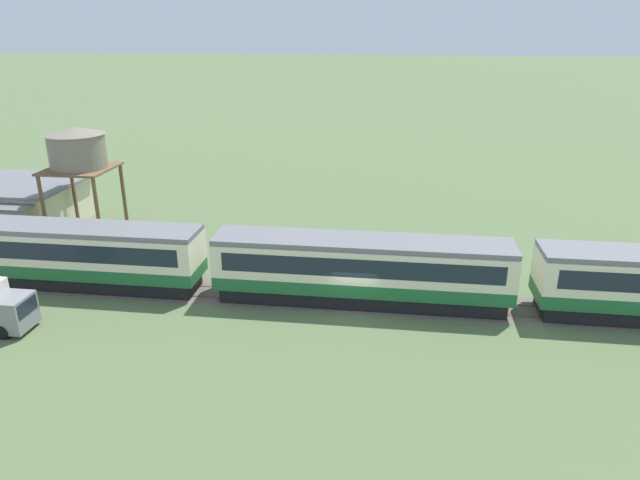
{
  "coord_description": "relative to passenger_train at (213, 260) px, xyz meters",
  "views": [
    {
      "loc": [
        1.96,
        -29.37,
        15.39
      ],
      "look_at": [
        -2.26,
        2.18,
        3.36
      ],
      "focal_mm": 32.0,
      "sensor_mm": 36.0,
      "label": 1
    }
  ],
  "objects": [
    {
      "name": "water_tower",
      "position": [
        -12.4,
        7.93,
        4.64
      ],
      "size": [
        4.65,
        4.65,
        8.52
      ],
      "color": "brown",
      "rests_on": "ground_plane"
    },
    {
      "name": "ground_plane",
      "position": [
        8.63,
        -1.11,
        -2.18
      ],
      "size": [
        600.0,
        600.0,
        0.0
      ],
      "primitive_type": "plane",
      "color": "#566B42"
    },
    {
      "name": "railway_track",
      "position": [
        -2.05,
        -0.0,
        -2.18
      ],
      "size": [
        121.37,
        3.6,
        0.04
      ],
      "color": "#665B51",
      "rests_on": "ground_plane"
    },
    {
      "name": "passenger_train",
      "position": [
        0.0,
        0.0,
        0.0
      ],
      "size": [
        72.71,
        3.14,
        3.93
      ],
      "color": "#1E6033",
      "rests_on": "ground_plane"
    }
  ]
}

